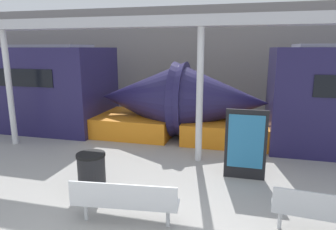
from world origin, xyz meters
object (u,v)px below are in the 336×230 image
(bench_near, at_px, (124,200))
(support_column_far, at_px, (9,89))
(bench_far, at_px, (322,211))
(trash_bin, at_px, (92,173))
(support_column_near, at_px, (200,97))
(poster_board, at_px, (246,144))

(bench_near, xyz_separation_m, support_column_far, (-5.31, 3.48, 1.31))
(bench_far, xyz_separation_m, trash_bin, (-4.42, 0.53, -0.04))
(support_column_near, xyz_separation_m, support_column_far, (-6.08, 0.00, 0.00))
(bench_far, bearing_deg, bench_near, -166.75)
(bench_far, bearing_deg, poster_board, 125.70)
(trash_bin, xyz_separation_m, poster_board, (3.18, 1.57, 0.41))
(bench_far, xyz_separation_m, support_column_far, (-8.57, 3.01, 1.31))
(poster_board, bearing_deg, support_column_near, 143.74)
(bench_far, height_order, trash_bin, trash_bin)
(support_column_near, relative_size, support_column_far, 1.00)
(trash_bin, relative_size, poster_board, 0.53)
(trash_bin, bearing_deg, support_column_far, 149.06)
(bench_far, distance_m, trash_bin, 4.45)
(poster_board, relative_size, support_column_far, 0.47)
(bench_near, bearing_deg, bench_far, 1.71)
(poster_board, height_order, support_column_far, support_column_far)
(bench_near, height_order, support_column_near, support_column_near)
(bench_far, height_order, support_column_far, support_column_far)
(trash_bin, distance_m, support_column_far, 5.02)
(bench_near, height_order, poster_board, poster_board)
(trash_bin, bearing_deg, bench_near, -40.52)
(trash_bin, bearing_deg, support_column_near, 52.10)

